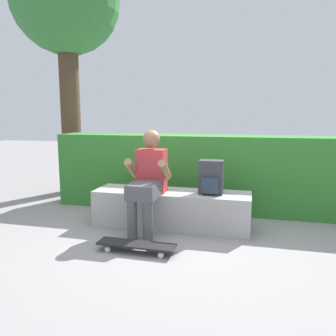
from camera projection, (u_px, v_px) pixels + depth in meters
ground_plane at (165, 235)px, 3.87m from camera, size 24.00×24.00×0.00m
bench_main at (172, 209)px, 4.13m from camera, size 1.91×0.52×0.45m
person_skater at (148, 178)px, 3.90m from camera, size 0.49×0.62×1.20m
skateboard_near_person at (136, 245)px, 3.38m from camera, size 0.80×0.22×0.09m
backpack_on_bench at (211, 178)px, 3.94m from camera, size 0.28×0.23×0.40m
hedge_row at (218, 173)px, 4.82m from camera, size 4.75×0.60×1.08m
tree_behind_bench at (66, 5)px, 5.58m from camera, size 1.81×1.81×4.18m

